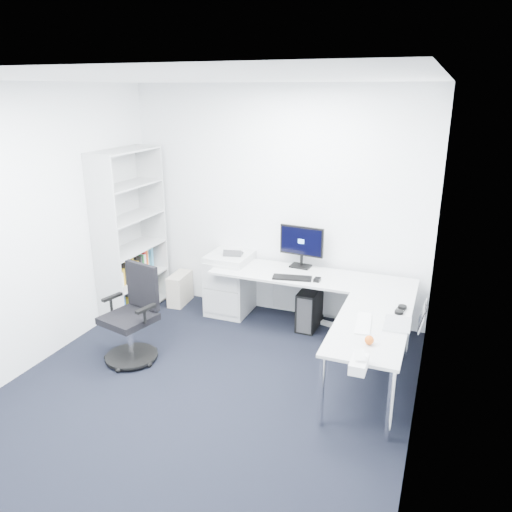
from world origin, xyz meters
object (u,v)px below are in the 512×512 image
(bookshelf, at_px, (130,233))
(monitor, at_px, (301,246))
(l_desk, at_px, (302,314))
(task_chair, at_px, (128,316))
(laptop, at_px, (399,313))

(bookshelf, height_order, monitor, bookshelf)
(monitor, bearing_deg, l_desk, -65.47)
(l_desk, bearing_deg, monitor, 109.42)
(bookshelf, distance_m, task_chair, 1.35)
(monitor, bearing_deg, bookshelf, -160.88)
(l_desk, height_order, task_chair, task_chair)
(l_desk, relative_size, task_chair, 2.31)
(bookshelf, bearing_deg, l_desk, -1.32)
(l_desk, distance_m, bookshelf, 2.27)
(l_desk, xyz_separation_m, laptop, (1.03, -0.59, 0.45))
(task_chair, bearing_deg, bookshelf, 135.87)
(laptop, bearing_deg, bookshelf, 166.92)
(l_desk, xyz_separation_m, bookshelf, (-2.17, 0.05, 0.66))
(laptop, bearing_deg, monitor, 135.32)
(bookshelf, relative_size, task_chair, 2.03)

